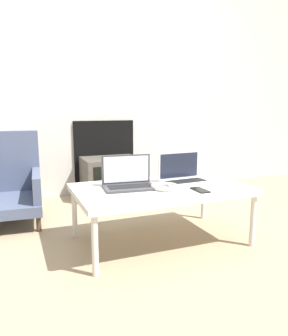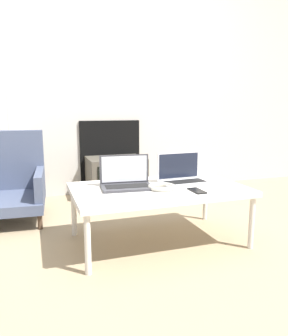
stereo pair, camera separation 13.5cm
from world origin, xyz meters
TOP-DOWN VIEW (x-y plane):
  - ground_plane at (0.00, 0.00)m, footprint 14.00×14.00m
  - wall_back at (0.00, 1.82)m, footprint 7.00×0.08m
  - table at (0.00, 0.33)m, footprint 1.14×0.68m
  - laptop_left at (-0.21, 0.40)m, footprint 0.35×0.24m
  - laptop_right at (0.21, 0.40)m, footprint 0.35×0.23m
  - headphones at (-0.00, 0.27)m, footprint 0.18×0.18m
  - phone at (0.19, 0.14)m, footprint 0.07×0.15m
  - tv at (0.01, 1.55)m, footprint 0.56×0.45m
  - armchair at (-0.97, 1.22)m, footprint 0.58×0.69m

SIDE VIEW (x-z plane):
  - ground_plane at x=0.00m, z-range 0.00..0.00m
  - tv at x=0.01m, z-range 0.00..0.41m
  - armchair at x=-0.97m, z-range -0.05..0.66m
  - table at x=0.00m, z-range 0.16..0.55m
  - phone at x=0.19m, z-range 0.38..0.39m
  - headphones at x=0.00m, z-range 0.38..0.41m
  - laptop_left at x=-0.21m, z-range 0.33..0.54m
  - laptop_right at x=0.21m, z-range 0.33..0.54m
  - wall_back at x=0.00m, z-range -0.01..2.59m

